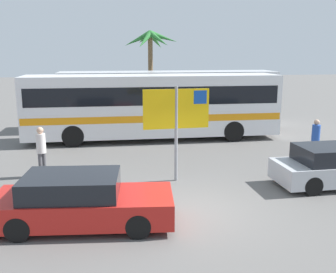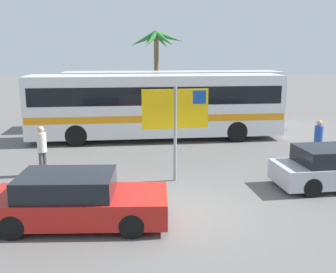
# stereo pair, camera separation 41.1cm
# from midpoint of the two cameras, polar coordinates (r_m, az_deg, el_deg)

# --- Properties ---
(ground) EXTENTS (120.00, 120.00, 0.00)m
(ground) POSITION_cam_midpoint_polar(r_m,az_deg,el_deg) (10.98, 1.47, -10.69)
(ground) COLOR #605E5B
(bus_front_coach) EXTENTS (12.26, 2.44, 3.17)m
(bus_front_coach) POSITION_cam_midpoint_polar(r_m,az_deg,el_deg) (19.29, -2.84, 4.81)
(bus_front_coach) COLOR white
(bus_front_coach) RESTS_ON ground
(bus_rear_coach) EXTENTS (12.26, 2.44, 3.17)m
(bus_rear_coach) POSITION_cam_midpoint_polar(r_m,az_deg,el_deg) (22.58, -0.45, 5.92)
(bus_rear_coach) COLOR silver
(bus_rear_coach) RESTS_ON ground
(ferry_sign) EXTENTS (2.20, 0.19, 3.20)m
(ferry_sign) POSITION_cam_midpoint_polar(r_m,az_deg,el_deg) (12.84, 0.50, 3.49)
(ferry_sign) COLOR gray
(ferry_sign) RESTS_ON ground
(car_silver) EXTENTS (3.99, 1.78, 1.32)m
(car_silver) POSITION_cam_midpoint_polar(r_m,az_deg,el_deg) (13.74, 22.25, -4.08)
(car_silver) COLOR #B7BABF
(car_silver) RESTS_ON ground
(car_red) EXTENTS (4.60, 2.15, 1.32)m
(car_red) POSITION_cam_midpoint_polar(r_m,az_deg,el_deg) (10.16, -13.82, -9.14)
(car_red) COLOR red
(car_red) RESTS_ON ground
(pedestrian_by_bus) EXTENTS (0.32, 0.32, 1.66)m
(pedestrian_by_bus) POSITION_cam_midpoint_polar(r_m,az_deg,el_deg) (16.55, 20.04, -0.00)
(pedestrian_by_bus) COLOR #1E2347
(pedestrian_by_bus) RESTS_ON ground
(pedestrian_crossing_lot) EXTENTS (0.32, 0.32, 1.77)m
(pedestrian_crossing_lot) POSITION_cam_midpoint_polar(r_m,az_deg,el_deg) (14.24, -18.77, -1.53)
(pedestrian_crossing_lot) COLOR #4C4C51
(pedestrian_crossing_lot) RESTS_ON ground
(palm_tree_seaside) EXTENTS (3.70, 3.44, 5.68)m
(palm_tree_seaside) POSITION_cam_midpoint_polar(r_m,az_deg,el_deg) (27.21, -2.97, 12.93)
(palm_tree_seaside) COLOR brown
(palm_tree_seaside) RESTS_ON ground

